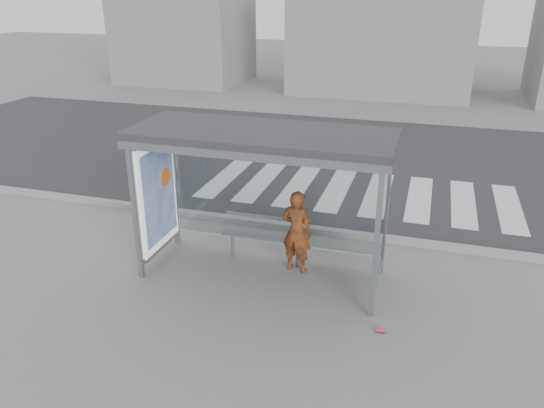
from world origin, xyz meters
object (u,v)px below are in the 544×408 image
at_px(person, 297,232).
at_px(soda_can, 381,330).
at_px(bench, 265,236).
at_px(bus_shelter, 241,165).

bearing_deg(person, soda_can, 149.81).
height_order(person, bench, person).
relative_size(person, bench, 0.94).
bearing_deg(bus_shelter, bench, 59.18).
bearing_deg(bench, bus_shelter, -120.82).
relative_size(person, soda_can, 11.42).
xyz_separation_m(person, soda_can, (1.67, -1.44, -0.73)).
relative_size(bench, soda_can, 12.14).
xyz_separation_m(bench, soda_can, (2.31, -1.60, -0.46)).
xyz_separation_m(bus_shelter, soda_can, (2.57, -1.16, -1.95)).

